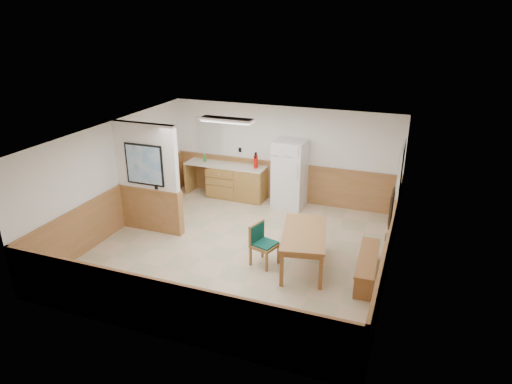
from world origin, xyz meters
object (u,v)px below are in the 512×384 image
at_px(refrigerator, 290,174).
at_px(fire_extinguisher, 256,161).
at_px(dining_table, 304,236).
at_px(dining_chair, 261,241).
at_px(dining_bench, 368,262).
at_px(soap_bottle, 205,158).

relative_size(refrigerator, fire_extinguisher, 4.06).
height_order(refrigerator, dining_table, refrigerator).
bearing_deg(fire_extinguisher, dining_chair, -63.69).
height_order(refrigerator, fire_extinguisher, refrigerator).
height_order(dining_table, dining_bench, dining_table).
height_order(refrigerator, soap_bottle, refrigerator).
xyz_separation_m(dining_chair, soap_bottle, (-2.72, 3.04, 0.50)).
relative_size(refrigerator, soap_bottle, 8.94).
distance_m(dining_table, fire_extinguisher, 3.52).
relative_size(dining_table, dining_bench, 1.11).
distance_m(refrigerator, fire_extinguisher, 0.96).
distance_m(refrigerator, dining_bench, 3.68).
bearing_deg(fire_extinguisher, soap_bottle, -177.38).
distance_m(refrigerator, soap_bottle, 2.42).
relative_size(dining_bench, soap_bottle, 8.25).
bearing_deg(refrigerator, dining_chair, -81.26).
distance_m(dining_chair, fire_extinguisher, 3.30).
distance_m(dining_table, dining_bench, 1.27).
bearing_deg(dining_chair, dining_table, 28.99).
relative_size(dining_table, dining_chair, 2.09).
distance_m(dining_table, dining_chair, 0.86).
height_order(refrigerator, dining_chair, refrigerator).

